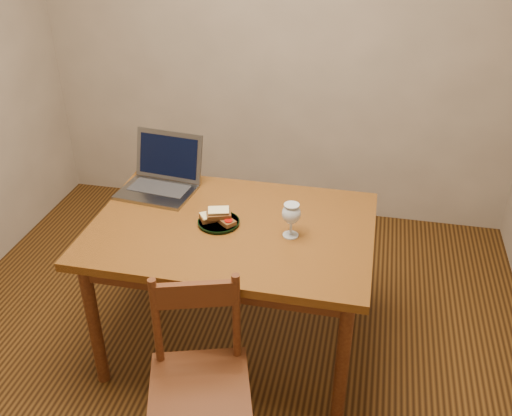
% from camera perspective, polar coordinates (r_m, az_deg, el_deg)
% --- Properties ---
extents(floor, '(3.20, 3.20, 0.02)m').
position_cam_1_polar(floor, '(3.04, -3.84, -14.86)').
color(floor, black).
rests_on(floor, ground).
extents(back_wall, '(3.20, 0.02, 2.60)m').
position_cam_1_polar(back_wall, '(3.80, 2.28, 17.59)').
color(back_wall, gray).
rests_on(back_wall, floor).
extents(table, '(1.30, 0.90, 0.74)m').
position_cam_1_polar(table, '(2.69, -2.39, -3.28)').
color(table, '#44260B').
rests_on(table, floor).
extents(chair, '(0.49, 0.47, 0.42)m').
position_cam_1_polar(chair, '(2.34, -5.73, -16.13)').
color(chair, '#3E1A0C').
rests_on(chair, floor).
extents(plate, '(0.20, 0.20, 0.02)m').
position_cam_1_polar(plate, '(2.65, -3.75, -1.46)').
color(plate, black).
rests_on(plate, table).
extents(sandwich_cheese, '(0.13, 0.11, 0.03)m').
position_cam_1_polar(sandwich_cheese, '(2.65, -4.39, -0.81)').
color(sandwich_cheese, '#381E0C').
rests_on(sandwich_cheese, plate).
extents(sandwich_tomato, '(0.11, 0.10, 0.03)m').
position_cam_1_polar(sandwich_tomato, '(2.62, -3.04, -1.23)').
color(sandwich_tomato, '#381E0C').
rests_on(sandwich_tomato, plate).
extents(sandwich_top, '(0.13, 0.10, 0.03)m').
position_cam_1_polar(sandwich_top, '(2.63, -3.76, -0.52)').
color(sandwich_top, '#381E0C').
rests_on(sandwich_top, plate).
extents(milk_glass, '(0.09, 0.09, 0.16)m').
position_cam_1_polar(milk_glass, '(2.53, 3.53, -1.22)').
color(milk_glass, white).
rests_on(milk_glass, table).
extents(laptop, '(0.40, 0.37, 0.27)m').
position_cam_1_polar(laptop, '(2.97, -9.36, 3.30)').
color(laptop, slate).
rests_on(laptop, table).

